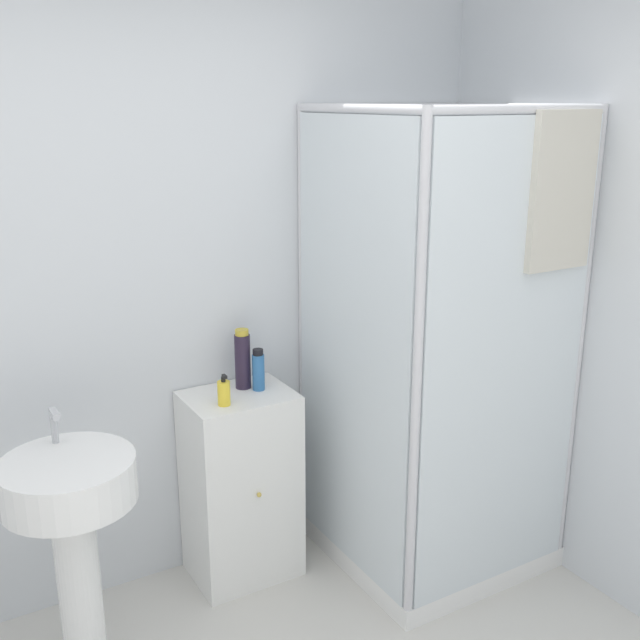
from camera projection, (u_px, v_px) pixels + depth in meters
wall_back at (115, 301)px, 2.94m from camera, size 6.40×0.06×2.50m
shower_enclosure at (432, 448)px, 3.26m from camera, size 0.87×0.90×2.00m
vanity_cabinet at (241, 485)px, 3.21m from camera, size 0.44×0.36×0.84m
sink at (72, 519)px, 2.54m from camera, size 0.45×0.45×0.99m
soap_dispenser at (224, 393)px, 2.97m from camera, size 0.05×0.05×0.13m
shampoo_bottle_tall_black at (243, 359)px, 3.13m from camera, size 0.07×0.07×0.26m
shampoo_bottle_blue at (258, 370)px, 3.12m from camera, size 0.05×0.05×0.18m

